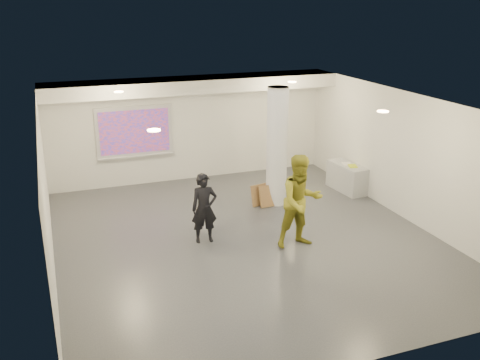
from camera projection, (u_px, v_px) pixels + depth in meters
name	position (u px, v px, depth m)	size (l,w,h in m)	color
floor	(246.00, 239.00, 11.73)	(8.00, 9.00, 0.01)	#3A3C42
ceiling	(247.00, 104.00, 10.76)	(8.00, 9.00, 0.01)	white
wall_back	(190.00, 128.00, 15.24)	(8.00, 0.01, 3.00)	silver
wall_front	(365.00, 272.00, 7.25)	(8.00, 0.01, 3.00)	silver
wall_left	(46.00, 198.00, 9.94)	(0.01, 9.00, 3.00)	silver
wall_right	(405.00, 156.00, 12.56)	(0.01, 9.00, 3.00)	silver
soffit_band	(194.00, 85.00, 14.33)	(8.00, 1.10, 0.36)	silver
downlight_nw	(119.00, 92.00, 12.27)	(0.22, 0.22, 0.02)	#FFC688
downlight_ne	(292.00, 82.00, 13.71)	(0.22, 0.22, 0.02)	#FFC688
downlight_sw	(154.00, 130.00, 8.72)	(0.22, 0.22, 0.02)	#FFC688
downlight_se	(383.00, 111.00, 10.16)	(0.22, 0.22, 0.02)	#FFC688
column	(277.00, 147.00, 13.34)	(0.52, 0.52, 3.00)	white
projection_screen	(134.00, 132.00, 14.67)	(2.10, 0.13, 1.42)	silver
credenza	(347.00, 177.00, 14.60)	(0.53, 1.27, 0.74)	#A0A3A6
papers_stack	(347.00, 164.00, 14.50)	(0.24, 0.31, 0.02)	white
postit_pad	(353.00, 166.00, 14.30)	(0.21, 0.29, 0.03)	#C9DC1F
cardboard_back	(260.00, 195.00, 13.60)	(0.50, 0.05, 0.55)	olive
cardboard_front	(269.00, 196.00, 13.52)	(0.50, 0.05, 0.55)	olive
woman	(204.00, 208.00, 11.40)	(0.56, 0.37, 1.54)	black
man	(301.00, 201.00, 11.13)	(0.98, 0.76, 2.01)	olive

